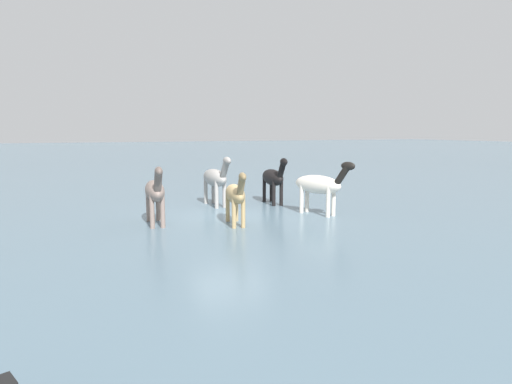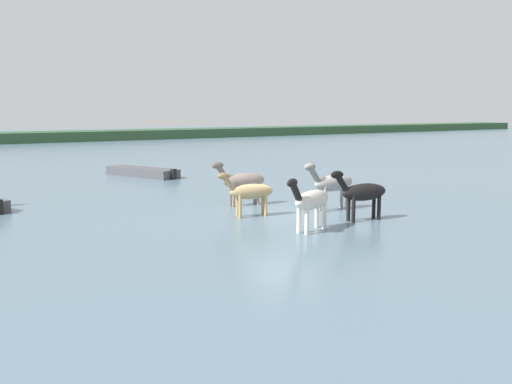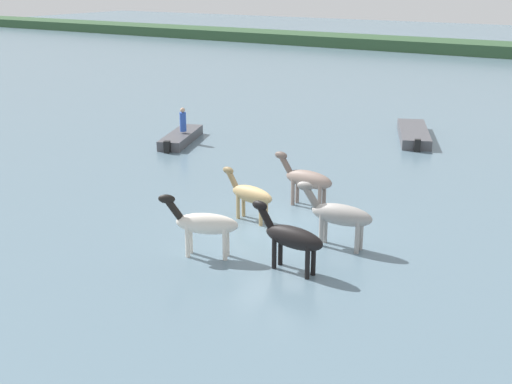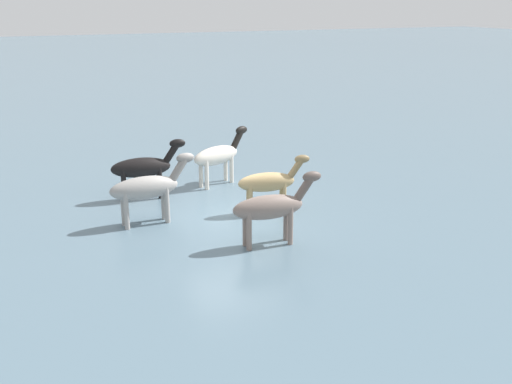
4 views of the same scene
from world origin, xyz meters
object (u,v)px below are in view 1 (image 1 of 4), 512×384
horse_gray_outer (236,195)px  horse_rear_stallion (320,185)px  horse_pinto_flank (155,191)px  horse_chestnut_trailing (216,178)px  horse_mid_herd (273,178)px

horse_gray_outer → horse_rear_stallion: horse_rear_stallion is taller
horse_pinto_flank → horse_chestnut_trailing: 3.75m
horse_mid_herd → horse_rear_stallion: size_ratio=1.02×
horse_pinto_flank → horse_rear_stallion: bearing=88.6°
horse_gray_outer → horse_rear_stallion: 3.25m
horse_gray_outer → horse_pinto_flank: (0.98, 2.25, 0.09)m
horse_mid_herd → horse_chestnut_trailing: (0.42, 2.24, 0.04)m
horse_pinto_flank → horse_mid_herd: bearing=117.4°
horse_gray_outer → horse_pinto_flank: 2.45m
horse_mid_herd → horse_rear_stallion: bearing=15.5°
horse_rear_stallion → horse_chestnut_trailing: 4.11m
horse_pinto_flank → horse_rear_stallion: (-0.55, -5.47, -0.00)m
horse_gray_outer → horse_pinto_flank: horse_pinto_flank is taller
horse_gray_outer → horse_mid_herd: 4.15m
horse_gray_outer → horse_mid_herd: size_ratio=0.92×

